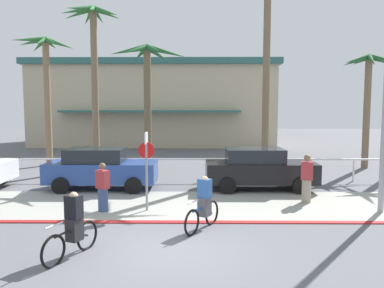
{
  "coord_description": "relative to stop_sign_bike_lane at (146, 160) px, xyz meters",
  "views": [
    {
      "loc": [
        0.63,
        -8.7,
        3.38
      ],
      "look_at": [
        0.5,
        6.0,
        1.94
      ],
      "focal_mm": 35.85,
      "sensor_mm": 36.0,
      "label": 1
    }
  ],
  "objects": [
    {
      "name": "stop_sign_bike_lane",
      "position": [
        0.0,
        0.0,
        0.0
      ],
      "size": [
        0.52,
        0.56,
        2.56
      ],
      "color": "gray",
      "rests_on": "ground"
    },
    {
      "name": "palm_tree_4",
      "position": [
        5.18,
        7.57,
        5.4
      ],
      "size": [
        3.31,
        3.3,
        9.92
      ],
      "color": "#756047",
      "rests_on": "ground"
    },
    {
      "name": "pedestrian_1",
      "position": [
        -1.4,
        -0.12,
        -0.95
      ],
      "size": [
        0.48,
        0.44,
        1.59
      ],
      "color": "#384C7A",
      "rests_on": "ground"
    },
    {
      "name": "palm_tree_3",
      "position": [
        -0.76,
        6.7,
        3.11
      ],
      "size": [
        3.74,
        3.31,
        6.39
      ],
      "color": "brown",
      "rests_on": "ground"
    },
    {
      "name": "cyclist_black_0",
      "position": [
        -1.19,
        -3.8,
        -0.98
      ],
      "size": [
        0.77,
        1.7,
        1.5
      ],
      "color": "black",
      "rests_on": "ground"
    },
    {
      "name": "pedestrian_0",
      "position": [
        5.47,
        1.1,
        -0.88
      ],
      "size": [
        0.45,
        0.39,
        1.71
      ],
      "color": "gray",
      "rests_on": "ground"
    },
    {
      "name": "cyclist_blue_1",
      "position": [
        1.8,
        -1.81,
        -0.98
      ],
      "size": [
        0.99,
        1.59,
        1.5
      ],
      "color": "black",
      "rests_on": "ground"
    },
    {
      "name": "curb_paint",
      "position": [
        0.94,
        -1.26,
        -1.66
      ],
      "size": [
        44.0,
        0.24,
        0.03
      ],
      "primitive_type": "cube",
      "color": "maroon",
      "rests_on": "ground"
    },
    {
      "name": "car_blue_1",
      "position": [
        -2.29,
        3.25,
        -0.81
      ],
      "size": [
        4.4,
        2.02,
        1.69
      ],
      "color": "#284793",
      "rests_on": "ground"
    },
    {
      "name": "palm_tree_2",
      "position": [
        -3.87,
        8.49,
        4.96
      ],
      "size": [
        3.18,
        3.57,
        8.68
      ],
      "color": "#756047",
      "rests_on": "ground"
    },
    {
      "name": "sidewalk_strip",
      "position": [
        0.94,
        0.74,
        -1.67
      ],
      "size": [
        44.0,
        4.0,
        0.02
      ],
      "primitive_type": "cube",
      "color": "#9E9E93",
      "rests_on": "ground"
    },
    {
      "name": "building_backdrop",
      "position": [
        -2.02,
        23.44,
        1.96
      ],
      "size": [
        20.96,
        11.22,
        7.24
      ],
      "color": "#BCAD8E",
      "rests_on": "ground"
    },
    {
      "name": "rail_fence",
      "position": [
        0.94,
        5.04,
        -0.84
      ],
      "size": [
        20.14,
        0.08,
        1.04
      ],
      "color": "white",
      "rests_on": "ground"
    },
    {
      "name": "palm_tree_1",
      "position": [
        -6.88,
        9.73,
        3.87
      ],
      "size": [
        3.13,
        3.13,
        7.29
      ],
      "color": "#846B4C",
      "rests_on": "ground"
    },
    {
      "name": "palm_tree_5",
      "position": [
        10.87,
        8.81,
        2.95
      ],
      "size": [
        3.18,
        2.75,
        6.2
      ],
      "color": "#756047",
      "rests_on": "ground"
    },
    {
      "name": "car_black_2",
      "position": [
        4.17,
        3.27,
        -0.81
      ],
      "size": [
        4.4,
        2.02,
        1.69
      ],
      "color": "black",
      "rests_on": "ground"
    },
    {
      "name": "ground_plane",
      "position": [
        0.94,
        6.54,
        -1.68
      ],
      "size": [
        80.0,
        80.0,
        0.0
      ],
      "primitive_type": "plane",
      "color": "#5B5B60"
    }
  ]
}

